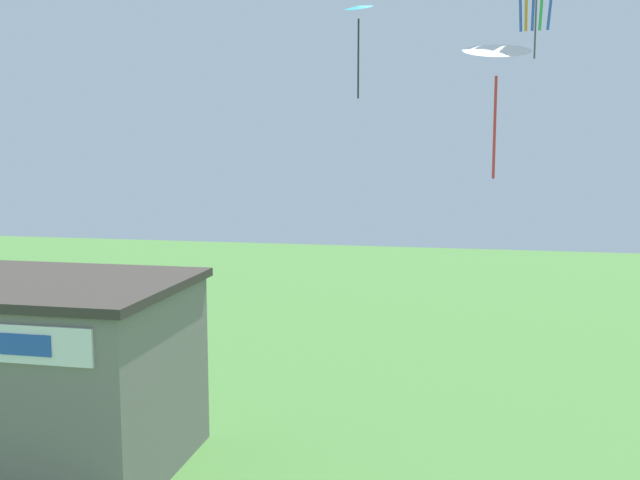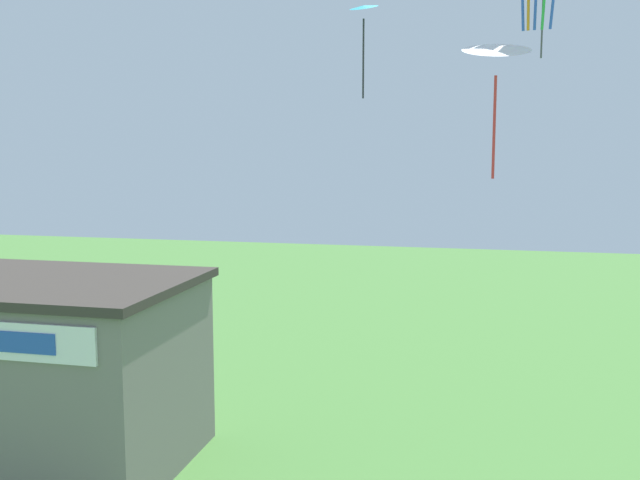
# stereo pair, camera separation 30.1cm
# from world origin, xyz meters

# --- Properties ---
(seaside_building) EXTENTS (8.32, 5.77, 5.19)m
(seaside_building) POSITION_xyz_m (-8.77, 13.11, 2.61)
(seaside_building) COLOR slate
(seaside_building) RESTS_ON ground_plane
(kite_cyan_delta) EXTENTS (0.95, 0.93, 2.55)m
(kite_cyan_delta) POSITION_xyz_m (-0.22, 15.59, 12.27)
(kite_cyan_delta) COLOR #2DB2C6
(kite_white_delta) EXTENTS (1.30, 1.27, 2.45)m
(kite_white_delta) POSITION_xyz_m (3.19, 9.09, 10.35)
(kite_white_delta) COLOR white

